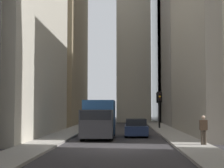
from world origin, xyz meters
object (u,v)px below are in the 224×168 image
at_px(delivery_truck, 99,119).
at_px(traffic_light_far_junction, 159,102).
at_px(pedestrian, 203,129).
at_px(sedan_navy, 136,128).
at_px(traffic_light_midblock, 160,101).

xyz_separation_m(delivery_truck, traffic_light_far_junction, (12.43, -5.54, 1.44)).
bearing_deg(traffic_light_far_junction, pedestrian, -176.87).
bearing_deg(traffic_light_far_junction, sedan_navy, 165.24).
bearing_deg(delivery_truck, traffic_light_midblock, -25.06).
bearing_deg(traffic_light_midblock, sedan_navy, 164.30).
bearing_deg(delivery_truck, traffic_light_far_junction, -24.00).
height_order(traffic_light_midblock, traffic_light_far_junction, traffic_light_midblock).
distance_m(delivery_truck, traffic_light_far_junction, 13.69).
height_order(delivery_truck, pedestrian, delivery_truck).
bearing_deg(pedestrian, traffic_light_far_junction, 3.13).
xyz_separation_m(traffic_light_midblock, pedestrian, (-17.79, -0.96, -1.91)).
bearing_deg(traffic_light_midblock, traffic_light_far_junction, 4.27).
height_order(sedan_navy, pedestrian, pedestrian).
relative_size(delivery_truck, traffic_light_far_junction, 1.72).
xyz_separation_m(traffic_light_far_junction, pedestrian, (-18.30, -1.00, -1.83)).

